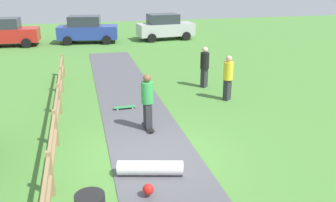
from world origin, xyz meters
The scene contains 11 objects.
ground_plane centered at (0.00, 0.00, 0.00)m, with size 60.00×60.00×0.00m, color #4C8438.
asphalt_path centered at (0.00, 0.00, 0.01)m, with size 2.40×28.00×0.02m, color #515156.
wooden_fence centered at (-2.60, 0.00, 0.67)m, with size 0.12×18.12×1.10m.
skater_riding centered at (0.16, 1.74, 1.03)m, with size 0.42×0.82×1.81m.
skater_fallen centered at (-0.32, -1.05, 0.20)m, with size 1.65×1.40×0.36m.
skateboard_loose centered at (-0.31, 3.75, 0.09)m, with size 0.81×0.23×0.08m.
bystander_yellow centered at (3.75, 3.84, 0.98)m, with size 0.53×0.53×1.78m.
bystander_black centered at (3.44, 5.68, 0.99)m, with size 0.54×0.54×1.79m.
parked_car_red centered at (-6.57, 18.03, 0.96)m, with size 4.28×2.17×1.92m.
parked_car_silver centered at (4.65, 18.02, 0.96)m, with size 4.33×2.28×1.92m.
parked_car_blue centered at (-1.12, 18.04, 0.96)m, with size 4.39×2.43×1.92m.
Camera 1 is at (-1.76, -8.59, 4.69)m, focal length 38.28 mm.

